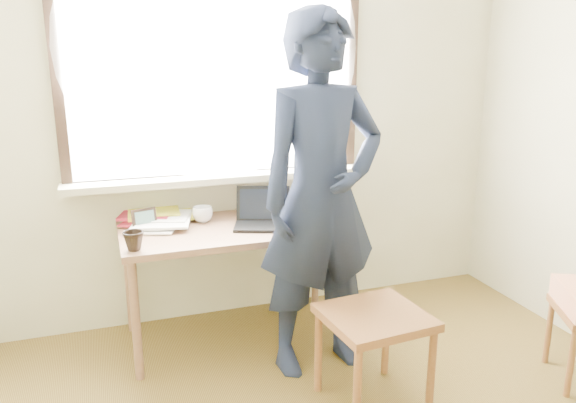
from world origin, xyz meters
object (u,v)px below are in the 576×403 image
object	(u,v)px
mug_white	(203,214)
work_chair	(374,327)
desk	(237,237)
laptop	(263,216)
mug_dark	(134,241)
person	(321,197)

from	to	relation	value
mug_white	work_chair	bearing A→B (deg)	-57.67
mug_white	work_chair	distance (m)	1.23
desk	laptop	size ratio (longest dim) A/B	3.46
mug_dark	work_chair	xyz separation A→B (m)	(1.05, -0.62, -0.35)
desk	work_chair	distance (m)	1.00
desk	mug_white	xyz separation A→B (m)	(-0.17, 0.13, 0.12)
mug_dark	person	world-z (taller)	person
mug_white	person	world-z (taller)	person
desk	mug_dark	size ratio (longest dim) A/B	12.43
mug_white	mug_dark	xyz separation A→B (m)	(-0.42, -0.37, 0.00)
person	laptop	bearing A→B (deg)	111.84
desk	mug_white	world-z (taller)	mug_white
mug_white	desk	bearing A→B (deg)	-38.19
mug_white	mug_dark	size ratio (longest dim) A/B	1.11
desk	person	world-z (taller)	person
laptop	work_chair	size ratio (longest dim) A/B	0.76
mug_white	work_chair	size ratio (longest dim) A/B	0.23
work_chair	desk	bearing A→B (deg)	118.11
mug_dark	mug_white	bearing A→B (deg)	41.31
desk	mug_dark	xyz separation A→B (m)	(-0.59, -0.24, 0.12)
mug_white	person	size ratio (longest dim) A/B	0.06
mug_white	mug_dark	distance (m)	0.56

